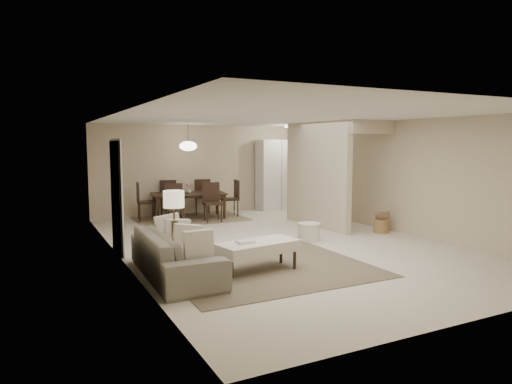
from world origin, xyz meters
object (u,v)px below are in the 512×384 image
sofa (176,254)px  round_pouf (309,232)px  dining_table (189,206)px  side_table (175,256)px  pantry_cabinet (277,175)px  wicker_basket (381,226)px  ottoman_bench (258,247)px

sofa → round_pouf: size_ratio=4.90×
sofa → dining_table: bearing=-19.4°
side_table → round_pouf: (3.11, 0.98, -0.07)m
pantry_cabinet → wicker_basket: bearing=-86.0°
pantry_cabinet → round_pouf: size_ratio=4.47×
dining_table → wicker_basket: bearing=-41.0°
side_table → wicker_basket: size_ratio=1.51×
dining_table → side_table: bearing=-102.3°
pantry_cabinet → round_pouf: (-1.64, -4.25, -0.87)m
sofa → round_pouf: (3.16, 1.19, -0.15)m
round_pouf → side_table: bearing=-162.6°
ottoman_bench → round_pouf: bearing=28.4°
ottoman_bench → wicker_basket: bearing=12.0°
wicker_basket → dining_table: size_ratio=0.18×
sofa → side_table: size_ratio=4.48×
round_pouf → dining_table: 4.02m
pantry_cabinet → dining_table: (-2.93, -0.45, -0.71)m
sofa → round_pouf: bearing=-68.2°
pantry_cabinet → sofa: size_ratio=0.91×
round_pouf → wicker_basket: size_ratio=1.38×
pantry_cabinet → round_pouf: 4.64m
sofa → dining_table: 5.33m
pantry_cabinet → sofa: pantry_cabinet is taller
ottoman_bench → dining_table: 5.33m
wicker_basket → side_table: bearing=-168.9°
side_table → dining_table: bearing=69.2°
round_pouf → dining_table: bearing=108.8°
pantry_cabinet → wicker_basket: 4.34m
round_pouf → wicker_basket: bearing=0.4°
pantry_cabinet → dining_table: bearing=-171.3°
pantry_cabinet → ottoman_bench: pantry_cabinet is taller
round_pouf → wicker_basket: 1.93m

